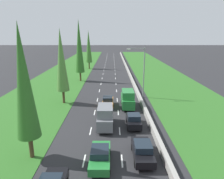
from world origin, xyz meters
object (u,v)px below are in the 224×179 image
(poplar_tree_nearest, at_px, (23,83))
(street_light_mast, at_px, (141,69))
(poplar_tree_fourth, at_px, (88,47))
(green_sedan_centre_lane, at_px, (100,156))
(grey_van_centre_lane, at_px, (105,117))
(poplar_tree_second, at_px, (61,60))
(orange_hatchback_centre_lane, at_px, (107,102))
(black_sedan_right_lane, at_px, (142,150))
(poplar_tree_third, at_px, (78,46))
(green_van_right_lane, at_px, (127,99))
(black_hatchback_right_lane, at_px, (133,120))

(poplar_tree_nearest, xyz_separation_m, street_light_mast, (12.91, 18.88, -2.03))
(poplar_tree_fourth, bearing_deg, green_sedan_centre_lane, -82.83)
(grey_van_centre_lane, height_order, poplar_tree_second, poplar_tree_second)
(orange_hatchback_centre_lane, bearing_deg, green_sedan_centre_lane, -91.51)
(black_sedan_right_lane, xyz_separation_m, poplar_tree_second, (-10.96, 15.96, 6.36))
(poplar_tree_fourth, bearing_deg, orange_hatchback_centre_lane, -79.34)
(poplar_tree_third, bearing_deg, green_van_right_lane, -61.45)
(green_sedan_centre_lane, xyz_separation_m, poplar_tree_second, (-7.06, 16.86, 6.36))
(green_van_right_lane, height_order, poplar_tree_second, poplar_tree_second)
(black_hatchback_right_lane, distance_m, street_light_mast, 13.26)
(poplar_tree_second, height_order, poplar_tree_fourth, poplar_tree_fourth)
(green_sedan_centre_lane, bearing_deg, black_hatchback_right_lane, 64.16)
(green_sedan_centre_lane, bearing_deg, poplar_tree_nearest, 170.55)
(poplar_tree_nearest, height_order, poplar_tree_fourth, poplar_tree_fourth)
(green_sedan_centre_lane, xyz_separation_m, orange_hatchback_centre_lane, (0.40, 15.04, 0.02))
(black_sedan_right_lane, distance_m, orange_hatchback_centre_lane, 14.57)
(poplar_tree_second, bearing_deg, grey_van_centre_lane, -51.80)
(black_hatchback_right_lane, height_order, poplar_tree_nearest, poplar_tree_nearest)
(orange_hatchback_centre_lane, relative_size, poplar_tree_second, 0.32)
(black_sedan_right_lane, distance_m, poplar_tree_second, 20.38)
(poplar_tree_fourth, bearing_deg, poplar_tree_second, -90.93)
(poplar_tree_second, relative_size, poplar_tree_third, 0.84)
(green_van_right_lane, distance_m, poplar_tree_second, 12.24)
(black_sedan_right_lane, distance_m, poplar_tree_third, 35.18)
(poplar_tree_nearest, xyz_separation_m, poplar_tree_fourth, (0.03, 50.54, 0.01))
(poplar_tree_fourth, height_order, street_light_mast, poplar_tree_fourth)
(black_sedan_right_lane, xyz_separation_m, poplar_tree_third, (-10.62, 32.67, 7.56))
(green_sedan_centre_lane, height_order, poplar_tree_nearest, poplar_tree_nearest)
(green_sedan_centre_lane, height_order, grey_van_centre_lane, grey_van_centre_lane)
(grey_van_centre_lane, relative_size, poplar_tree_nearest, 0.39)
(black_hatchback_right_lane, bearing_deg, green_van_right_lane, 91.82)
(green_sedan_centre_lane, bearing_deg, black_sedan_right_lane, 12.96)
(poplar_tree_nearest, bearing_deg, poplar_tree_third, 90.33)
(orange_hatchback_centre_lane, xyz_separation_m, green_van_right_lane, (3.13, -0.29, 0.56))
(black_sedan_right_lane, height_order, poplar_tree_fourth, poplar_tree_fourth)
(grey_van_centre_lane, bearing_deg, poplar_tree_third, 104.95)
(green_sedan_centre_lane, bearing_deg, poplar_tree_second, 112.72)
(grey_van_centre_lane, relative_size, black_sedan_right_lane, 1.09)
(poplar_tree_third, bearing_deg, black_sedan_right_lane, -72.00)
(poplar_tree_third, distance_m, poplar_tree_fourth, 18.09)
(poplar_tree_fourth, bearing_deg, street_light_mast, -67.87)
(grey_van_centre_lane, distance_m, street_light_mast, 14.33)
(poplar_tree_fourth, bearing_deg, poplar_tree_nearest, -90.04)
(orange_hatchback_centre_lane, distance_m, green_van_right_lane, 3.19)
(grey_van_centre_lane, xyz_separation_m, black_sedan_right_lane, (3.68, -6.71, -0.59))
(poplar_tree_second, height_order, poplar_tree_third, poplar_tree_third)
(black_sedan_right_lane, distance_m, green_van_right_lane, 13.87)
(grey_van_centre_lane, relative_size, poplar_tree_third, 0.33)
(green_van_right_lane, bearing_deg, orange_hatchback_centre_lane, 174.74)
(black_hatchback_right_lane, relative_size, poplar_tree_third, 0.27)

